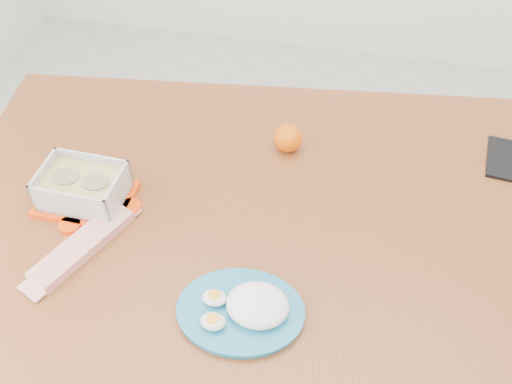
% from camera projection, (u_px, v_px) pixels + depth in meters
% --- Properties ---
extents(ground, '(3.50, 3.50, 0.00)m').
position_uv_depth(ground, '(311.00, 358.00, 1.78)').
color(ground, '#B7B7B2').
rests_on(ground, ground).
extents(dining_table, '(1.43, 1.04, 0.75)m').
position_uv_depth(dining_table, '(256.00, 237.00, 1.27)').
color(dining_table, brown).
rests_on(dining_table, ground).
extents(food_container, '(0.20, 0.15, 0.08)m').
position_uv_depth(food_container, '(83.00, 187.00, 1.20)').
color(food_container, '#F84007').
rests_on(food_container, dining_table).
extents(orange_fruit, '(0.07, 0.07, 0.07)m').
position_uv_depth(orange_fruit, '(288.00, 138.00, 1.32)').
color(orange_fruit, orange).
rests_on(orange_fruit, dining_table).
extents(rice_plate, '(0.25, 0.25, 0.06)m').
position_uv_depth(rice_plate, '(246.00, 308.00, 1.02)').
color(rice_plate, '#196B8C').
rests_on(rice_plate, dining_table).
extents(candy_bar, '(0.15, 0.24, 0.02)m').
position_uv_depth(candy_bar, '(83.00, 245.00, 1.13)').
color(candy_bar, '#B41C09').
rests_on(candy_bar, dining_table).
extents(smartphone, '(0.08, 0.15, 0.01)m').
position_uv_depth(smartphone, '(503.00, 159.00, 1.31)').
color(smartphone, black).
rests_on(smartphone, dining_table).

